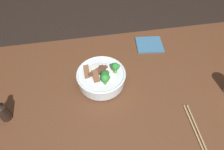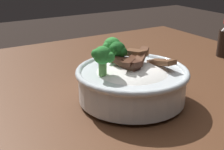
# 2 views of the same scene
# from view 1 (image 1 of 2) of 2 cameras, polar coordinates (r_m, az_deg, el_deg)

# --- Properties ---
(dining_table) EXTENTS (1.44, 0.92, 0.80)m
(dining_table) POSITION_cam_1_polar(r_m,az_deg,el_deg) (1.01, 7.57, -9.00)
(dining_table) COLOR #56331E
(dining_table) RESTS_ON ground
(rice_bowl) EXTENTS (0.23, 0.23, 0.13)m
(rice_bowl) POSITION_cam_1_polar(r_m,az_deg,el_deg) (0.90, -3.18, -0.52)
(rice_bowl) COLOR silver
(rice_bowl) RESTS_ON dining_table
(chopsticks_pair) EXTENTS (0.03, 0.21, 0.01)m
(chopsticks_pair) POSITION_cam_1_polar(r_m,az_deg,el_deg) (0.88, 23.46, -14.01)
(chopsticks_pair) COLOR tan
(chopsticks_pair) RESTS_ON dining_table
(soy_sauce_bottle) EXTENTS (0.05, 0.05, 0.12)m
(soy_sauce_bottle) POSITION_cam_1_polar(r_m,az_deg,el_deg) (0.91, -29.95, -9.34)
(soy_sauce_bottle) COLOR black
(soy_sauce_bottle) RESTS_ON dining_table
(folded_napkin) EXTENTS (0.17, 0.16, 0.01)m
(folded_napkin) POSITION_cam_1_polar(r_m,az_deg,el_deg) (1.16, 11.08, 8.92)
(folded_napkin) COLOR #386689
(folded_napkin) RESTS_ON dining_table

